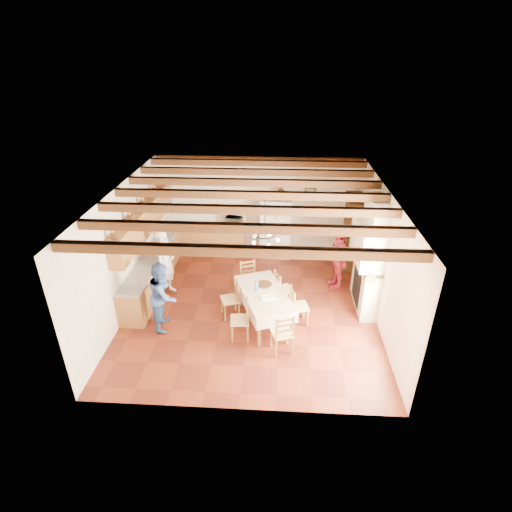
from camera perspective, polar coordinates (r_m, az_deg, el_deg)
The scene contains 31 objects.
floor at distance 10.12m, azimuth -0.67°, elevation -7.10°, with size 6.00×6.50×0.02m, color #531D11.
ceiling at distance 8.76m, azimuth -0.78°, elevation 9.34°, with size 6.00×6.50×0.02m, color white.
wall_back at distance 12.33m, azimuth 0.36°, elevation 7.45°, with size 6.00×0.02×3.00m, color beige.
wall_front at distance 6.63m, azimuth -2.78°, elevation -12.45°, with size 6.00×0.02×3.00m, color beige.
wall_left at distance 10.00m, azimuth -18.19°, elevation 0.97°, with size 0.02×6.50×3.00m, color beige.
wall_right at distance 9.63m, azimuth 17.45°, elevation 0.01°, with size 0.02×6.50×3.00m, color beige.
ceiling_beams at distance 8.79m, azimuth -0.78°, elevation 8.72°, with size 6.00×6.30×0.16m, color #3B2012, non-canonical shape.
lower_cabinets_left at distance 11.26m, azimuth -14.14°, elevation -1.53°, with size 0.60×4.30×0.86m, color olive.
lower_cabinets_back at distance 12.63m, azimuth -6.77°, elevation 2.50°, with size 2.30×0.60×0.86m, color olive.
countertop_left at distance 11.05m, azimuth -14.41°, elevation 0.51°, with size 0.62×4.30×0.04m, color slate.
countertop_back at distance 12.45m, azimuth -6.89°, elevation 4.37°, with size 2.34×0.62×0.04m, color slate.
backsplash_left at distance 11.00m, azimuth -16.02°, elevation 2.03°, with size 0.03×4.30×0.60m, color white.
backsplash_back at distance 12.58m, azimuth -6.75°, elevation 6.22°, with size 2.30×0.03×0.60m, color white.
upper_cabinets at distance 10.70m, azimuth -15.65°, elevation 5.15°, with size 0.35×4.20×0.70m, color olive.
fireplace at distance 9.78m, azimuth 15.48°, elevation 0.08°, with size 0.56×1.60×2.80m, color beige, non-canonical shape.
wall_picture at distance 12.20m, azimuth 7.73°, elevation 8.72°, with size 0.34×0.03×0.42m, color #312315.
refrigerator at distance 12.19m, azimuth 2.85°, elevation 4.23°, with size 0.92×0.76×1.84m, color white.
hutch at distance 11.78m, azimuth 13.60°, elevation 3.28°, with size 0.49×1.16×2.10m, color #35200E, non-canonical shape.
dining_table at distance 9.20m, azimuth 1.17°, elevation -5.61°, with size 1.52×2.04×0.80m.
chandelier at distance 8.46m, azimuth 1.27°, elevation 3.11°, with size 0.47×0.47×0.03m, color black.
chair_left_near at distance 8.85m, azimuth -2.34°, elevation -9.02°, with size 0.42×0.40×0.96m, color brown, non-canonical shape.
chair_left_far at distance 9.52m, azimuth -3.74°, elevation -6.10°, with size 0.42×0.40×0.96m, color brown, non-canonical shape.
chair_right_near at distance 9.31m, azimuth 6.19°, elevation -7.08°, with size 0.42×0.40×0.96m, color brown, non-canonical shape.
chair_right_far at distance 9.90m, azimuth 3.94°, elevation -4.67°, with size 0.42×0.40×0.96m, color brown, non-canonical shape.
chair_end_near at distance 8.51m, azimuth 3.75°, elevation -10.80°, with size 0.42×0.40×0.96m, color brown, non-canonical shape.
chair_end_far at distance 10.25m, azimuth -0.98°, elevation -3.38°, with size 0.42×0.40×0.96m, color brown, non-canonical shape.
person_man at distance 10.34m, azimuth -12.85°, elevation -0.70°, with size 0.71×0.46×1.94m, color silver.
person_woman_blue at distance 9.24m, azimuth -13.10°, elevation -5.52°, with size 0.79×0.62×1.63m, color #385996.
person_woman_red at distance 10.70m, azimuth 11.64°, elevation -0.34°, with size 0.98×0.41×1.68m, color #BA2A39.
microwave at distance 12.27m, azimuth -3.19°, elevation 4.97°, with size 0.49×0.33×0.27m, color silver.
fridge_vase at distance 11.80m, azimuth 3.65°, elevation 9.07°, with size 0.32×0.32×0.34m, color #35200E.
Camera 1 is at (0.62, -8.29, 5.77)m, focal length 28.00 mm.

